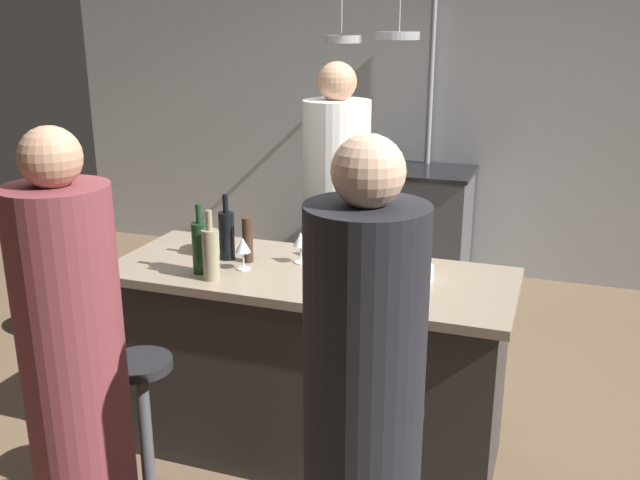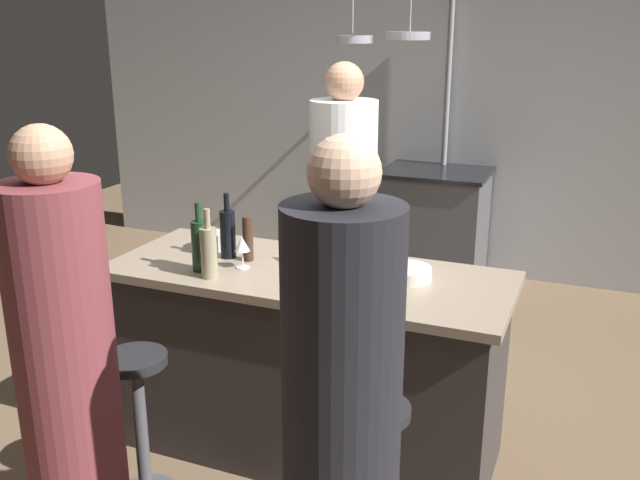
{
  "view_description": "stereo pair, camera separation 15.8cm",
  "coord_description": "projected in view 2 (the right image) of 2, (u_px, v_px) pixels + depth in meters",
  "views": [
    {
      "loc": [
        1.01,
        -2.73,
        1.95
      ],
      "look_at": [
        0.0,
        0.15,
        1.0
      ],
      "focal_mm": 39.13,
      "sensor_mm": 36.0,
      "label": 1
    },
    {
      "loc": [
        1.16,
        -2.67,
        1.95
      ],
      "look_at": [
        0.0,
        0.15,
        1.0
      ],
      "focal_mm": 39.13,
      "sensor_mm": 36.0,
      "label": 2
    }
  ],
  "objects": [
    {
      "name": "wine_glass_near_right_guest",
      "position": [
        322.0,
        236.0,
        3.24
      ],
      "size": [
        0.07,
        0.07,
        0.15
      ],
      "color": "silver",
      "rests_on": "kitchen_island"
    },
    {
      "name": "back_wall",
      "position": [
        450.0,
        110.0,
        5.49
      ],
      "size": [
        6.4,
        0.16,
        2.6
      ],
      "primitive_type": "cube",
      "color": "#B2B7BC",
      "rests_on": "ground_plane"
    },
    {
      "name": "chef",
      "position": [
        343.0,
        233.0,
        3.94
      ],
      "size": [
        0.37,
        0.37,
        1.76
      ],
      "color": "white",
      "rests_on": "ground_plane"
    },
    {
      "name": "pepper_mill",
      "position": [
        248.0,
        239.0,
        3.2
      ],
      "size": [
        0.05,
        0.05,
        0.21
      ],
      "primitive_type": "cylinder",
      "color": "#382319",
      "rests_on": "kitchen_island"
    },
    {
      "name": "ground_plane",
      "position": [
        308.0,
        446.0,
        3.36
      ],
      "size": [
        9.0,
        9.0,
        0.0
      ],
      "primitive_type": "plane",
      "color": "brown"
    },
    {
      "name": "kitchen_island",
      "position": [
        308.0,
        362.0,
        3.22
      ],
      "size": [
        1.8,
        0.72,
        0.9
      ],
      "color": "#332D2B",
      "rests_on": "ground_plane"
    },
    {
      "name": "wine_bottle_dark",
      "position": [
        228.0,
        233.0,
        3.24
      ],
      "size": [
        0.07,
        0.07,
        0.31
      ],
      "color": "black",
      "rests_on": "kitchen_island"
    },
    {
      "name": "mixing_bowl_ceramic",
      "position": [
        407.0,
        273.0,
        2.98
      ],
      "size": [
        0.21,
        0.21,
        0.06
      ],
      "primitive_type": "cylinder",
      "color": "silver",
      "rests_on": "kitchen_island"
    },
    {
      "name": "potted_plant",
      "position": [
        87.0,
        288.0,
        4.54
      ],
      "size": [
        0.36,
        0.36,
        0.52
      ],
      "color": "brown",
      "rests_on": "ground_plane"
    },
    {
      "name": "mixing_bowl_steel",
      "position": [
        211.0,
        241.0,
        3.39
      ],
      "size": [
        0.14,
        0.14,
        0.08
      ],
      "primitive_type": "cylinder",
      "color": "#B7B7BC",
      "rests_on": "kitchen_island"
    },
    {
      "name": "wine_bottle_green",
      "position": [
        369.0,
        257.0,
        2.93
      ],
      "size": [
        0.07,
        0.07,
        0.29
      ],
      "color": "#193D23",
      "rests_on": "kitchen_island"
    },
    {
      "name": "wine_glass_by_chef",
      "position": [
        242.0,
        246.0,
        3.1
      ],
      "size": [
        0.07,
        0.07,
        0.15
      ],
      "color": "silver",
      "rests_on": "kitchen_island"
    },
    {
      "name": "bar_stool_right",
      "position": [
        372.0,
        480.0,
        2.51
      ],
      "size": [
        0.28,
        0.28,
        0.68
      ],
      "color": "#4C4C51",
      "rests_on": "ground_plane"
    },
    {
      "name": "wine_glass_near_left_guest",
      "position": [
        300.0,
        241.0,
        3.17
      ],
      "size": [
        0.07,
        0.07,
        0.15
      ],
      "color": "silver",
      "rests_on": "kitchen_island"
    },
    {
      "name": "wine_bottle_white",
      "position": [
        209.0,
        251.0,
        2.98
      ],
      "size": [
        0.07,
        0.07,
        0.31
      ],
      "color": "gray",
      "rests_on": "kitchen_island"
    },
    {
      "name": "guest_left",
      "position": [
        68.0,
        377.0,
        2.44
      ],
      "size": [
        0.35,
        0.35,
        1.65
      ],
      "color": "brown",
      "rests_on": "ground_plane"
    },
    {
      "name": "wine_bottle_red",
      "position": [
        200.0,
        245.0,
        3.06
      ],
      "size": [
        0.07,
        0.07,
        0.31
      ],
      "color": "#143319",
      "rests_on": "kitchen_island"
    },
    {
      "name": "bar_stool_left",
      "position": [
        140.0,
        422.0,
        2.88
      ],
      "size": [
        0.28,
        0.28,
        0.68
      ],
      "color": "#4C4C51",
      "rests_on": "ground_plane"
    },
    {
      "name": "guest_right",
      "position": [
        341.0,
        435.0,
        2.08
      ],
      "size": [
        0.35,
        0.35,
        1.68
      ],
      "color": "black",
      "rests_on": "ground_plane"
    },
    {
      "name": "stove_range",
      "position": [
        433.0,
        227.0,
        5.39
      ],
      "size": [
        0.8,
        0.64,
        0.89
      ],
      "color": "#47474C",
      "rests_on": "ground_plane"
    },
    {
      "name": "overhead_pot_rack",
      "position": [
        418.0,
        75.0,
        4.63
      ],
      "size": [
        0.59,
        1.5,
        2.17
      ],
      "color": "gray",
      "rests_on": "ground_plane"
    }
  ]
}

